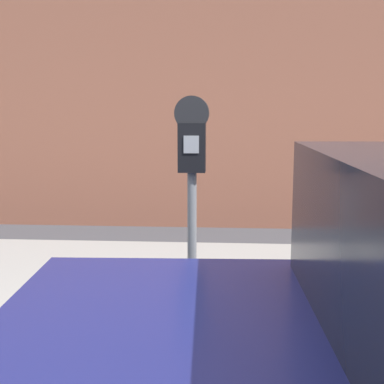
# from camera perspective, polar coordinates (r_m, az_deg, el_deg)

# --- Properties ---
(sidewalk) EXTENTS (24.00, 2.80, 0.13)m
(sidewalk) POSITION_cam_1_polar(r_m,az_deg,el_deg) (4.52, 0.61, -10.71)
(sidewalk) COLOR #9E9B96
(sidewalk) RESTS_ON ground_plane
(parking_meter) EXTENTS (0.20, 0.13, 1.54)m
(parking_meter) POSITION_cam_1_polar(r_m,az_deg,el_deg) (3.15, -0.00, 2.63)
(parking_meter) COLOR slate
(parking_meter) RESTS_ON sidewalk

